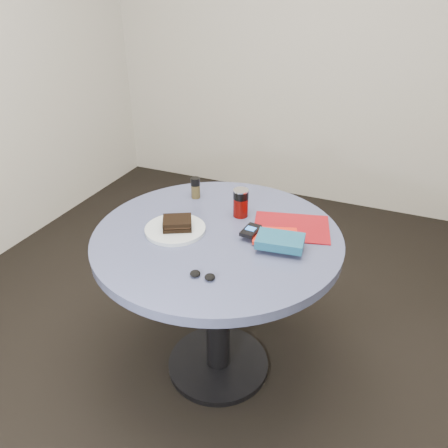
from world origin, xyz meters
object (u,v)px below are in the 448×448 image
at_px(table, 217,267).
at_px(pepper_grinder, 196,188).
at_px(novel, 280,241).
at_px(soda_can, 241,203).
at_px(plate, 175,229).
at_px(sandwich, 177,223).
at_px(red_book, 275,236).
at_px(headphones, 202,275).
at_px(magazine, 291,227).
at_px(mp3_player, 251,231).

bearing_deg(table, pepper_grinder, 130.75).
relative_size(table, novel, 5.70).
bearing_deg(soda_can, plate, -131.32).
relative_size(sandwich, red_book, 0.83).
bearing_deg(novel, headphones, -132.42).
bearing_deg(soda_can, pepper_grinder, 162.05).
distance_m(soda_can, pepper_grinder, 0.27).
bearing_deg(novel, red_book, 113.49).
distance_m(table, plate, 0.24).
xyz_separation_m(plate, headphones, (0.24, -0.24, 0.00)).
xyz_separation_m(table, magazine, (0.26, 0.16, 0.17)).
height_order(plate, mp3_player, mp3_player).
distance_m(table, soda_can, 0.29).
height_order(table, sandwich, sandwich).
relative_size(red_book, headphones, 1.90).
relative_size(sandwich, headphones, 1.57).
bearing_deg(magazine, table, -163.04).
xyz_separation_m(soda_can, red_book, (0.19, -0.12, -0.05)).
relative_size(pepper_grinder, novel, 0.56).
height_order(plate, magazine, plate).
bearing_deg(plate, red_book, 14.25).
distance_m(mp3_player, headphones, 0.32).
xyz_separation_m(magazine, red_book, (-0.04, -0.11, 0.01)).
xyz_separation_m(magazine, novel, (0.00, -0.17, 0.03)).
bearing_deg(headphones, mp3_player, 79.44).
bearing_deg(sandwich, soda_can, 49.27).
bearing_deg(red_book, soda_can, 128.28).
bearing_deg(soda_can, sandwich, -130.73).
xyz_separation_m(table, headphones, (0.07, -0.29, 0.17)).
xyz_separation_m(red_book, headphones, (-0.15, -0.34, -0.00)).
relative_size(plate, mp3_player, 2.42).
bearing_deg(table, headphones, -75.88).
xyz_separation_m(sandwich, novel, (0.42, 0.03, 0.00)).
height_order(soda_can, mp3_player, soda_can).
distance_m(pepper_grinder, mp3_player, 0.42).
bearing_deg(soda_can, red_book, -32.88).
relative_size(plate, novel, 1.40).
distance_m(soda_can, novel, 0.30).
height_order(pepper_grinder, novel, pepper_grinder).
distance_m(pepper_grinder, novel, 0.56).
height_order(plate, soda_can, soda_can).
relative_size(pepper_grinder, magazine, 0.32).
xyz_separation_m(sandwich, mp3_player, (0.29, 0.07, -0.01)).
xyz_separation_m(table, red_book, (0.23, 0.05, 0.18)).
distance_m(table, mp3_player, 0.23).
bearing_deg(novel, soda_can, 133.26).
relative_size(soda_can, red_book, 0.70).
relative_size(sandwich, soda_can, 1.19).
bearing_deg(magazine, mp3_player, -149.31).
bearing_deg(plate, headphones, -45.49).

